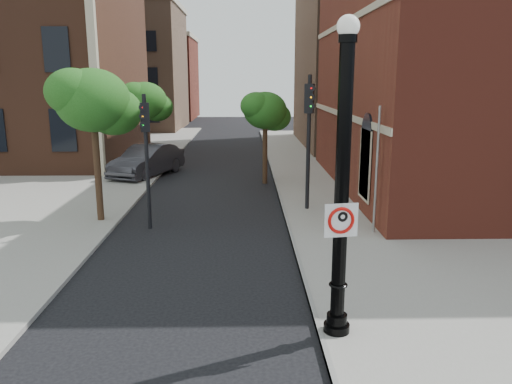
{
  "coord_description": "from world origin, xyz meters",
  "views": [
    {
      "loc": [
        0.56,
        -8.93,
        5.08
      ],
      "look_at": [
        0.79,
        2.0,
        2.6
      ],
      "focal_mm": 35.0,
      "sensor_mm": 36.0,
      "label": 1
    }
  ],
  "objects_px": {
    "traffic_signal_left": "(146,139)",
    "lamppost": "(341,199)",
    "parked_car": "(147,161)",
    "traffic_signal_right": "(309,121)",
    "no_parking_sign": "(341,220)"
  },
  "relations": [
    {
      "from": "traffic_signal_left",
      "to": "lamppost",
      "type": "bearing_deg",
      "value": -71.25
    },
    {
      "from": "parked_car",
      "to": "traffic_signal_right",
      "type": "xyz_separation_m",
      "value": [
        7.62,
        -7.39,
        2.69
      ]
    },
    {
      "from": "parked_car",
      "to": "traffic_signal_left",
      "type": "height_order",
      "value": "traffic_signal_left"
    },
    {
      "from": "traffic_signal_left",
      "to": "traffic_signal_right",
      "type": "height_order",
      "value": "traffic_signal_right"
    },
    {
      "from": "traffic_signal_left",
      "to": "parked_car",
      "type": "bearing_deg",
      "value": 85.68
    },
    {
      "from": "lamppost",
      "to": "traffic_signal_left",
      "type": "distance_m",
      "value": 9.17
    },
    {
      "from": "traffic_signal_right",
      "to": "parked_car",
      "type": "bearing_deg",
      "value": 156.56
    },
    {
      "from": "lamppost",
      "to": "traffic_signal_left",
      "type": "xyz_separation_m",
      "value": [
        -5.15,
        7.58,
        0.25
      ]
    },
    {
      "from": "parked_car",
      "to": "traffic_signal_left",
      "type": "bearing_deg",
      "value": -57.68
    },
    {
      "from": "lamppost",
      "to": "traffic_signal_right",
      "type": "distance_m",
      "value": 9.78
    },
    {
      "from": "lamppost",
      "to": "no_parking_sign",
      "type": "xyz_separation_m",
      "value": [
        -0.02,
        -0.16,
        -0.37
      ]
    },
    {
      "from": "lamppost",
      "to": "traffic_signal_right",
      "type": "height_order",
      "value": "lamppost"
    },
    {
      "from": "parked_car",
      "to": "lamppost",
      "type": "bearing_deg",
      "value": -46.49
    },
    {
      "from": "lamppost",
      "to": "traffic_signal_right",
      "type": "relative_size",
      "value": 1.18
    },
    {
      "from": "lamppost",
      "to": "no_parking_sign",
      "type": "relative_size",
      "value": 9.45
    }
  ]
}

